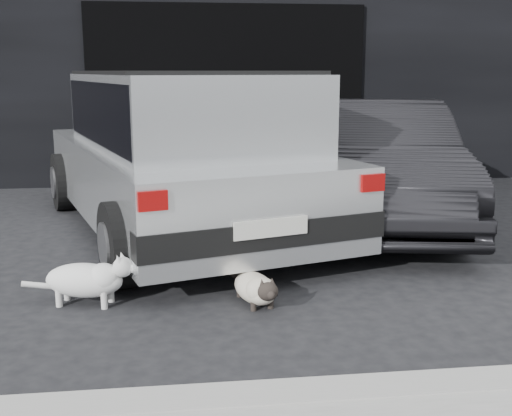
{
  "coord_description": "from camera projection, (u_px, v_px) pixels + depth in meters",
  "views": [
    {
      "loc": [
        0.23,
        -5.46,
        1.66
      ],
      "look_at": [
        0.83,
        -0.69,
        0.63
      ],
      "focal_mm": 45.0,
      "sensor_mm": 36.0,
      "label": 1
    }
  ],
  "objects": [
    {
      "name": "ground",
      "position": [
        152.0,
        265.0,
        5.62
      ],
      "size": [
        80.0,
        80.0,
        0.0
      ],
      "primitive_type": "plane",
      "color": "black",
      "rests_on": "ground"
    },
    {
      "name": "building_facade",
      "position": [
        217.0,
        21.0,
        11.04
      ],
      "size": [
        34.0,
        4.0,
        5.0
      ],
      "primitive_type": "cube",
      "color": "black",
      "rests_on": "ground"
    },
    {
      "name": "garage_opening",
      "position": [
        227.0,
        96.0,
        9.34
      ],
      "size": [
        4.0,
        0.1,
        2.6
      ],
      "primitive_type": "cube",
      "color": "black",
      "rests_on": "ground"
    },
    {
      "name": "curb",
      "position": [
        338.0,
        398.0,
        3.21
      ],
      "size": [
        18.0,
        0.25,
        0.12
      ],
      "primitive_type": "cube",
      "color": "#979792",
      "rests_on": "ground"
    },
    {
      "name": "silver_hatchback",
      "position": [
        182.0,
        146.0,
        6.56
      ],
      "size": [
        3.23,
        4.9,
        1.66
      ],
      "rotation": [
        0.0,
        0.0,
        0.29
      ],
      "color": "silver",
      "rests_on": "ground"
    },
    {
      "name": "second_car",
      "position": [
        378.0,
        162.0,
        7.11
      ],
      "size": [
        2.14,
        4.26,
        1.34
      ],
      "primitive_type": "imported",
      "rotation": [
        0.0,
        0.0,
        -0.18
      ],
      "color": "black",
      "rests_on": "ground"
    },
    {
      "name": "cat_siamese",
      "position": [
        257.0,
        289.0,
        4.63
      ],
      "size": [
        0.37,
        0.75,
        0.27
      ],
      "rotation": [
        0.0,
        0.0,
        3.37
      ],
      "color": "beige",
      "rests_on": "ground"
    },
    {
      "name": "cat_white",
      "position": [
        89.0,
        279.0,
        4.62
      ],
      "size": [
        0.84,
        0.42,
        0.4
      ],
      "rotation": [
        0.0,
        0.0,
        -1.82
      ],
      "color": "white",
      "rests_on": "ground"
    }
  ]
}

